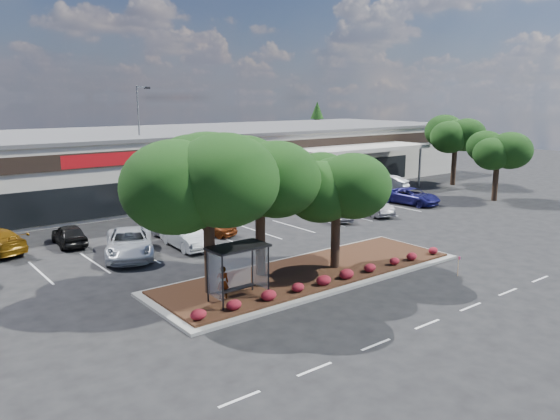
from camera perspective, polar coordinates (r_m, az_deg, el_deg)
ground at (r=28.62m, az=11.63°, el=-7.90°), size 160.00×160.00×0.00m
retail_store at (r=55.64m, az=-15.77°, el=4.71°), size 80.40×25.20×6.25m
landscape_island at (r=29.87m, az=3.25°, el=-6.58°), size 18.00×6.00×0.26m
lane_markings at (r=35.81m, az=-1.28°, el=-3.66°), size 33.12×20.06×0.01m
shrub_row at (r=28.28m, az=6.07°, el=-6.87°), size 17.00×0.80×0.50m
bus_shelter at (r=25.23m, az=-4.60°, el=-4.86°), size 2.75×1.55×2.59m
island_tree_west at (r=25.80m, az=-7.49°, el=-0.21°), size 7.20×7.20×7.89m
island_tree_mid at (r=28.30m, az=-2.09°, el=0.35°), size 6.60×6.60×7.32m
island_tree_east at (r=29.77m, az=5.88°, el=0.06°), size 5.80×5.80×6.50m
tree_east_near at (r=54.48m, az=21.70°, el=4.29°), size 5.60×5.60×6.51m
tree_east_far at (r=62.88m, az=17.79°, el=5.95°), size 6.40×6.40×7.62m
conifer_north_east at (r=82.33m, az=3.87°, el=8.18°), size 3.96×3.96×9.00m
person_waiting at (r=25.69m, az=-6.02°, el=-7.54°), size 0.67×0.56×1.57m
light_pole at (r=49.66m, az=-14.28°, el=5.78°), size 1.41×0.76×10.52m
survey_stake at (r=31.03m, az=18.15°, el=-5.34°), size 0.07×0.14×1.10m
car_1 at (r=34.27m, az=-15.48°, el=-3.37°), size 4.80×6.54×1.65m
car_2 at (r=35.48m, az=-9.83°, el=-2.69°), size 1.91×4.82×1.56m
car_3 at (r=38.58m, az=-7.24°, el=-1.62°), size 2.89×4.20×1.33m
car_5 at (r=43.06m, az=5.82°, el=-0.19°), size 2.82×4.27×1.33m
car_6 at (r=45.52m, az=9.71°, el=0.45°), size 2.85×4.77×1.48m
car_7 at (r=46.65m, az=6.58°, el=0.90°), size 3.58×5.20×1.62m
car_8 at (r=50.70m, az=13.56°, el=1.42°), size 2.96×5.50×1.47m
car_10 at (r=38.14m, az=-21.16°, el=-2.42°), size 1.99×4.25×1.41m
car_11 at (r=39.92m, az=-12.45°, el=-1.31°), size 2.23×4.29×1.39m
car_12 at (r=42.12m, az=-7.81°, el=-0.37°), size 3.18×5.60×1.53m
car_13 at (r=45.12m, az=-9.09°, el=0.49°), size 1.78×5.10×1.68m
car_14 at (r=48.82m, az=-0.55°, el=1.45°), size 3.47×5.19×1.62m
car_15 at (r=48.67m, az=3.04°, el=1.40°), size 2.69×5.00×1.62m
car_16 at (r=53.16m, az=9.34°, el=2.11°), size 3.07×5.05×1.57m
car_17 at (r=57.96m, az=10.94°, el=2.82°), size 2.96×4.93×1.53m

